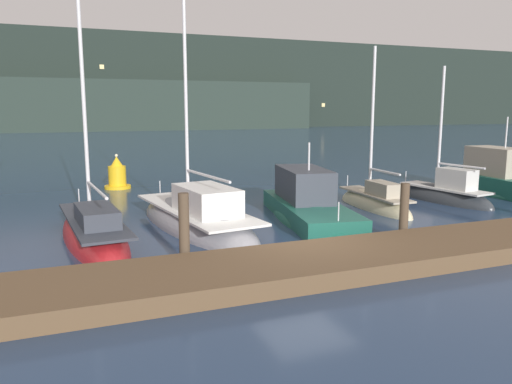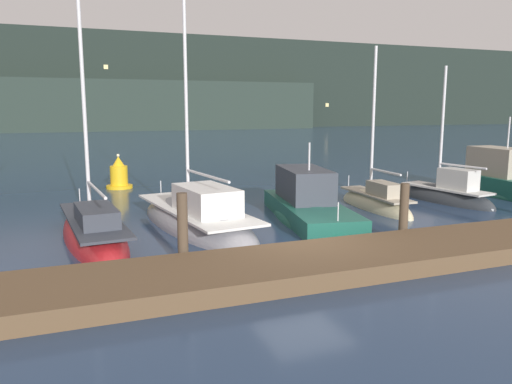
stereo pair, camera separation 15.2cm
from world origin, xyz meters
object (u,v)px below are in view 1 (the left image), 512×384
Objects in this scene: motorboat_berth_9 at (502,185)px; channel_buoy at (117,176)px; sailboat_berth_4 at (94,237)px; sailboat_berth_5 at (197,222)px; motorboat_berth_6 at (308,212)px; sailboat_berth_7 at (375,206)px; sailboat_berth_8 at (445,198)px.

channel_buoy is at bearing 152.82° from motorboat_berth_9.
sailboat_berth_4 is 19.11m from motorboat_berth_9.
sailboat_berth_5 reaches higher than sailboat_berth_4.
sailboat_berth_5 is 1.65× the size of motorboat_berth_6.
channel_buoy is at bearing 120.04° from motorboat_berth_6.
sailboat_berth_5 reaches higher than motorboat_berth_6.
sailboat_berth_7 is 7.77m from motorboat_berth_9.
motorboat_berth_9 reaches higher than channel_buoy.
sailboat_berth_5 is at bearing -177.46° from sailboat_berth_8.
sailboat_berth_4 reaches higher than sailboat_berth_7.
sailboat_berth_5 is at bearing -176.37° from motorboat_berth_9.
motorboat_berth_9 is at bearing 4.44° from sailboat_berth_7.
sailboat_berth_8 is at bearing -173.18° from motorboat_berth_9.
sailboat_berth_7 reaches higher than motorboat_berth_6.
sailboat_berth_5 is 1.94× the size of motorboat_berth_9.
channel_buoy is at bearing 79.82° from sailboat_berth_4.
sailboat_berth_7 is at bearing 12.32° from motorboat_berth_6.
sailboat_berth_5 is 1.86× the size of sailboat_berth_8.
channel_buoy is at bearing 99.53° from sailboat_berth_5.
sailboat_berth_7 is 4.08× the size of channel_buoy.
sailboat_berth_4 reaches higher than channel_buoy.
sailboat_berth_4 is 1.42× the size of motorboat_berth_6.
motorboat_berth_6 reaches higher than channel_buoy.
motorboat_berth_9 is at bearing -27.18° from channel_buoy.
sailboat_berth_4 is at bearing -175.03° from motorboat_berth_9.
sailboat_berth_4 is at bearing -100.18° from channel_buoy.
sailboat_berth_4 is at bearing -174.67° from sailboat_berth_7.
motorboat_berth_6 is 1.17× the size of motorboat_berth_9.
motorboat_berth_6 is 7.41m from sailboat_berth_8.
sailboat_berth_4 is 15.17m from sailboat_berth_8.
sailboat_berth_4 is 1.47× the size of sailboat_berth_7.
sailboat_berth_8 is at bearing 2.54° from sailboat_berth_5.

